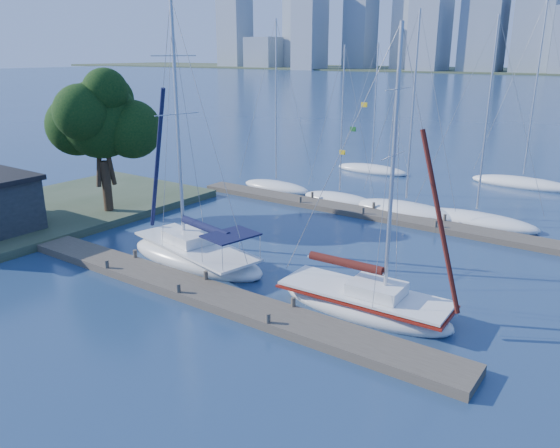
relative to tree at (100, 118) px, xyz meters
The scene contains 13 objects.
ground 15.72m from the tree, 23.09° to the right, with size 700.00×700.00×0.00m, color navy.
near_dock 15.64m from the tree, 23.09° to the right, with size 26.00×2.00×0.40m, color #484035.
far_dock 19.46m from the tree, 34.61° to the left, with size 30.00×1.80×0.36m, color #484035.
shore 7.95m from the tree, 146.50° to the right, with size 12.00×22.00×0.50m, color #38472D.
tree is the anchor object (origin of this frame).
sailboat_navy 12.25m from the tree, 14.49° to the right, with size 9.10×4.60×13.81m.
sailboat_maroon 21.35m from the tree, ahead, with size 7.99×2.84×12.32m.
bg_boat_0 15.12m from the tree, 70.36° to the left, with size 6.52×4.12×13.38m.
bg_boat_1 17.63m from the tree, 49.14° to the left, with size 6.14×2.68×11.49m.
bg_boat_2 21.16m from the tree, 37.56° to the left, with size 7.99×4.26×13.65m.
bg_boat_3 25.11m from the tree, 31.90° to the left, with size 8.23×3.81×13.16m.
bg_boat_6 25.65m from the tree, 71.32° to the left, with size 7.07×2.43×11.80m.
bg_boat_7 33.53m from the tree, 51.02° to the left, with size 8.30×2.53×15.02m.
Camera 1 is at (16.66, -16.57, 10.71)m, focal length 35.00 mm.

